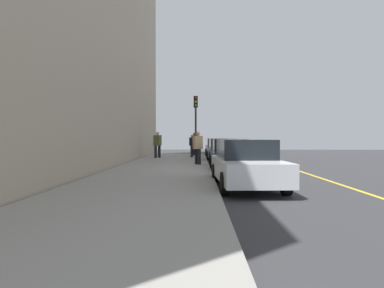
{
  "coord_description": "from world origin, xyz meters",
  "views": [
    {
      "loc": [
        16.09,
        -1.56,
        1.57
      ],
      "look_at": [
        -2.05,
        -1.9,
        1.23
      ],
      "focal_mm": 31.25,
      "sensor_mm": 36.0,
      "label": 1
    }
  ],
  "objects_px": {
    "parked_car_charcoal": "(222,150)",
    "pedestrian_tan_coat": "(198,147)",
    "pedestrian_brown_coat": "(194,144)",
    "parked_car_navy": "(230,154)",
    "traffic_light_pole": "(196,117)",
    "rolling_suitcase": "(194,152)",
    "pedestrian_olive_coat": "(158,144)",
    "parked_car_maroon": "(217,147)",
    "parked_car_white": "(246,163)",
    "pedestrian_black_coat": "(192,144)"
  },
  "relations": [
    {
      "from": "pedestrian_black_coat",
      "to": "pedestrian_tan_coat",
      "type": "bearing_deg",
      "value": 3.07
    },
    {
      "from": "pedestrian_tan_coat",
      "to": "pedestrian_black_coat",
      "type": "xyz_separation_m",
      "value": [
        -8.97,
        -0.48,
        -0.05
      ]
    },
    {
      "from": "parked_car_charcoal",
      "to": "parked_car_navy",
      "type": "height_order",
      "value": "same"
    },
    {
      "from": "pedestrian_tan_coat",
      "to": "pedestrian_brown_coat",
      "type": "distance_m",
      "value": 6.56
    },
    {
      "from": "parked_car_navy",
      "to": "traffic_light_pole",
      "type": "xyz_separation_m",
      "value": [
        -4.61,
        -1.71,
        2.13
      ]
    },
    {
      "from": "parked_car_charcoal",
      "to": "parked_car_navy",
      "type": "bearing_deg",
      "value": -0.3
    },
    {
      "from": "pedestrian_olive_coat",
      "to": "rolling_suitcase",
      "type": "xyz_separation_m",
      "value": [
        -3.7,
        2.58,
        -0.72
      ]
    },
    {
      "from": "parked_car_navy",
      "to": "rolling_suitcase",
      "type": "bearing_deg",
      "value": -170.5
    },
    {
      "from": "parked_car_navy",
      "to": "pedestrian_brown_coat",
      "type": "distance_m",
      "value": 8.44
    },
    {
      "from": "traffic_light_pole",
      "to": "rolling_suitcase",
      "type": "relative_size",
      "value": 4.52
    },
    {
      "from": "parked_car_white",
      "to": "pedestrian_olive_coat",
      "type": "bearing_deg",
      "value": -161.34
    },
    {
      "from": "pedestrian_olive_coat",
      "to": "traffic_light_pole",
      "type": "relative_size",
      "value": 0.46
    },
    {
      "from": "parked_car_maroon",
      "to": "traffic_light_pole",
      "type": "xyz_separation_m",
      "value": [
        7.52,
        -1.74,
        2.13
      ]
    },
    {
      "from": "pedestrian_black_coat",
      "to": "pedestrian_brown_coat",
      "type": "bearing_deg",
      "value": 5.3
    },
    {
      "from": "traffic_light_pole",
      "to": "pedestrian_brown_coat",
      "type": "bearing_deg",
      "value": -178.08
    },
    {
      "from": "parked_car_charcoal",
      "to": "rolling_suitcase",
      "type": "height_order",
      "value": "parked_car_charcoal"
    },
    {
      "from": "pedestrian_tan_coat",
      "to": "pedestrian_olive_coat",
      "type": "height_order",
      "value": "pedestrian_olive_coat"
    },
    {
      "from": "parked_car_maroon",
      "to": "parked_car_navy",
      "type": "relative_size",
      "value": 0.97
    },
    {
      "from": "parked_car_navy",
      "to": "rolling_suitcase",
      "type": "height_order",
      "value": "parked_car_navy"
    },
    {
      "from": "parked_car_charcoal",
      "to": "traffic_light_pole",
      "type": "bearing_deg",
      "value": -56.94
    },
    {
      "from": "pedestrian_olive_coat",
      "to": "pedestrian_black_coat",
      "type": "height_order",
      "value": "pedestrian_olive_coat"
    },
    {
      "from": "parked_car_charcoal",
      "to": "pedestrian_tan_coat",
      "type": "height_order",
      "value": "pedestrian_tan_coat"
    },
    {
      "from": "rolling_suitcase",
      "to": "pedestrian_black_coat",
      "type": "bearing_deg",
      "value": -19.05
    },
    {
      "from": "parked_car_charcoal",
      "to": "parked_car_white",
      "type": "xyz_separation_m",
      "value": [
        11.31,
        -0.07,
        0.0
      ]
    },
    {
      "from": "pedestrian_brown_coat",
      "to": "traffic_light_pole",
      "type": "distance_m",
      "value": 4.04
    },
    {
      "from": "pedestrian_olive_coat",
      "to": "traffic_light_pole",
      "type": "xyz_separation_m",
      "value": [
        2.87,
        2.74,
        1.75
      ]
    },
    {
      "from": "pedestrian_brown_coat",
      "to": "parked_car_maroon",
      "type": "bearing_deg",
      "value": 154.47
    },
    {
      "from": "parked_car_maroon",
      "to": "parked_car_white",
      "type": "xyz_separation_m",
      "value": [
        17.7,
        -0.07,
        0.0
      ]
    },
    {
      "from": "parked_car_navy",
      "to": "pedestrian_brown_coat",
      "type": "bearing_deg",
      "value": -167.49
    },
    {
      "from": "parked_car_white",
      "to": "traffic_light_pole",
      "type": "height_order",
      "value": "traffic_light_pole"
    },
    {
      "from": "parked_car_maroon",
      "to": "rolling_suitcase",
      "type": "bearing_deg",
      "value": -63.38
    },
    {
      "from": "parked_car_navy",
      "to": "pedestrian_olive_coat",
      "type": "height_order",
      "value": "pedestrian_olive_coat"
    },
    {
      "from": "parked_car_navy",
      "to": "traffic_light_pole",
      "type": "distance_m",
      "value": 5.35
    },
    {
      "from": "pedestrian_tan_coat",
      "to": "rolling_suitcase",
      "type": "xyz_separation_m",
      "value": [
        -9.5,
        -0.3,
        -0.67
      ]
    },
    {
      "from": "parked_car_maroon",
      "to": "parked_car_charcoal",
      "type": "height_order",
      "value": "same"
    },
    {
      "from": "parked_car_maroon",
      "to": "rolling_suitcase",
      "type": "height_order",
      "value": "parked_car_maroon"
    },
    {
      "from": "parked_car_charcoal",
      "to": "pedestrian_olive_coat",
      "type": "relative_size",
      "value": 2.42
    },
    {
      "from": "pedestrian_olive_coat",
      "to": "traffic_light_pole",
      "type": "height_order",
      "value": "traffic_light_pole"
    },
    {
      "from": "pedestrian_brown_coat",
      "to": "rolling_suitcase",
      "type": "relative_size",
      "value": 2.02
    },
    {
      "from": "parked_car_maroon",
      "to": "pedestrian_olive_coat",
      "type": "xyz_separation_m",
      "value": [
        4.65,
        -4.48,
        0.38
      ]
    },
    {
      "from": "parked_car_white",
      "to": "traffic_light_pole",
      "type": "bearing_deg",
      "value": -170.71
    },
    {
      "from": "parked_car_maroon",
      "to": "parked_car_white",
      "type": "height_order",
      "value": "same"
    },
    {
      "from": "pedestrian_black_coat",
      "to": "rolling_suitcase",
      "type": "bearing_deg",
      "value": 160.95
    },
    {
      "from": "parked_car_white",
      "to": "rolling_suitcase",
      "type": "height_order",
      "value": "parked_car_white"
    },
    {
      "from": "parked_car_navy",
      "to": "pedestrian_brown_coat",
      "type": "relative_size",
      "value": 2.51
    },
    {
      "from": "parked_car_maroon",
      "to": "parked_car_navy",
      "type": "distance_m",
      "value": 12.13
    },
    {
      "from": "parked_car_charcoal",
      "to": "rolling_suitcase",
      "type": "bearing_deg",
      "value": -160.73
    },
    {
      "from": "parked_car_maroon",
      "to": "pedestrian_brown_coat",
      "type": "height_order",
      "value": "pedestrian_brown_coat"
    },
    {
      "from": "pedestrian_black_coat",
      "to": "parked_car_maroon",
      "type": "bearing_deg",
      "value": 125.33
    },
    {
      "from": "parked_car_white",
      "to": "traffic_light_pole",
      "type": "xyz_separation_m",
      "value": [
        -10.18,
        -1.66,
        2.12
      ]
    }
  ]
}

